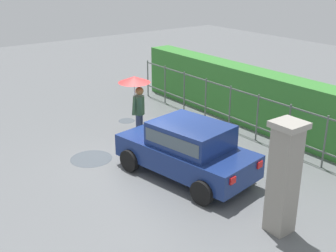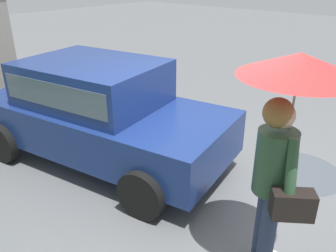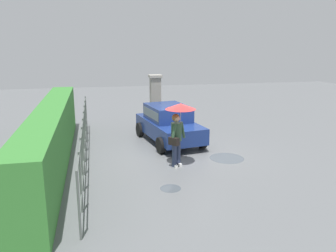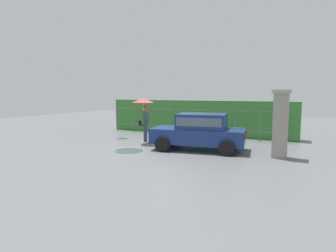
% 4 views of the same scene
% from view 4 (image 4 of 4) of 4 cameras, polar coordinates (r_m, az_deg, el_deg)
% --- Properties ---
extents(ground_plane, '(40.00, 40.00, 0.00)m').
position_cam_4_polar(ground_plane, '(12.36, -0.57, -4.19)').
color(ground_plane, slate).
extents(car, '(3.94, 2.36, 1.48)m').
position_cam_4_polar(car, '(11.70, 6.30, -0.84)').
color(car, navy).
rests_on(car, ground).
extents(pedestrian, '(0.98, 0.98, 2.07)m').
position_cam_4_polar(pedestrian, '(13.17, -4.81, 3.10)').
color(pedestrian, '#2D3856').
rests_on(pedestrian, ground).
extents(gate_pillar, '(0.60, 0.60, 2.42)m').
position_cam_4_polar(gate_pillar, '(10.93, 21.41, 0.53)').
color(gate_pillar, gray).
rests_on(gate_pillar, ground).
extents(fence_section, '(9.71, 0.05, 1.50)m').
position_cam_4_polar(fence_section, '(15.39, 4.40, 1.02)').
color(fence_section, '#59605B').
rests_on(fence_section, ground).
extents(hedge_row, '(10.66, 0.90, 1.90)m').
position_cam_4_polar(hedge_row, '(16.29, 5.76, 1.75)').
color(hedge_row, '#387F33').
rests_on(hedge_row, ground).
extents(puddle_near, '(1.19, 1.19, 0.00)m').
position_cam_4_polar(puddle_near, '(11.64, -7.93, -4.91)').
color(puddle_near, '#4C545B').
rests_on(puddle_near, ground).
extents(puddle_far, '(0.59, 0.59, 0.00)m').
position_cam_4_polar(puddle_far, '(14.81, -9.01, -2.47)').
color(puddle_far, '#4C545B').
rests_on(puddle_far, ground).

